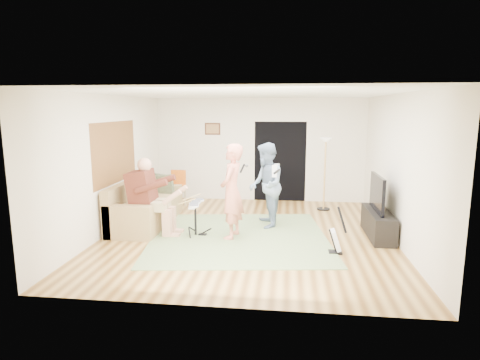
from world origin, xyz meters
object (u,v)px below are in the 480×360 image
object	(u,v)px
guitarist	(266,185)
torchiere_lamp	(325,161)
tv_cabinet	(378,224)
dining_chair	(177,194)
drum_kit	(196,221)
guitar_spare	(336,240)
television	(377,193)
sofa	(143,210)
singer	(232,192)

from	to	relation	value
guitarist	torchiere_lamp	size ratio (longest dim) A/B	1.00
tv_cabinet	dining_chair	bearing A→B (deg)	157.77
drum_kit	tv_cabinet	size ratio (longest dim) A/B	0.49
guitar_spare	guitarist	bearing A→B (deg)	131.80
torchiere_lamp	television	xyz separation A→B (m)	(0.81, -2.00, -0.35)
sofa	singer	distance (m)	2.22
sofa	torchiere_lamp	size ratio (longest dim) A/B	1.31
sofa	drum_kit	size ratio (longest dim) A/B	3.38
guitarist	guitar_spare	distance (m)	2.03
dining_chair	television	size ratio (longest dim) A/B	0.88
tv_cabinet	television	world-z (taller)	television
tv_cabinet	sofa	bearing A→B (deg)	176.56
guitar_spare	tv_cabinet	world-z (taller)	guitar_spare
guitarist	guitar_spare	xyz separation A→B (m)	(1.28, -1.43, -0.64)
singer	torchiere_lamp	xyz separation A→B (m)	(1.92, 2.41, 0.30)
singer	guitarist	xyz separation A→B (m)	(0.59, 0.81, -0.02)
dining_chair	singer	bearing A→B (deg)	-47.68
drum_kit	torchiere_lamp	world-z (taller)	torchiere_lamp
guitarist	torchiere_lamp	distance (m)	2.10
singer	television	bearing A→B (deg)	107.16
singer	torchiere_lamp	size ratio (longest dim) A/B	1.03
singer	guitar_spare	distance (m)	2.08
television	guitarist	bearing A→B (deg)	169.33
sofa	torchiere_lamp	distance (m)	4.39
dining_chair	guitar_spare	bearing A→B (deg)	-33.53
drum_kit	tv_cabinet	distance (m)	3.52
singer	television	world-z (taller)	singer
guitarist	television	world-z (taller)	guitarist
guitarist	tv_cabinet	distance (m)	2.31
singer	guitarist	distance (m)	1.01
tv_cabinet	television	bearing A→B (deg)	180.00
tv_cabinet	torchiere_lamp	bearing A→B (deg)	113.28
sofa	guitar_spare	xyz separation A→B (m)	(3.90, -1.32, -0.08)
singer	guitarist	world-z (taller)	singer
sofa	drum_kit	bearing A→B (deg)	-26.52
guitar_spare	tv_cabinet	bearing A→B (deg)	48.66
dining_chair	television	distance (m)	4.83
drum_kit	dining_chair	distance (m)	2.40
guitarist	singer	bearing A→B (deg)	-45.69
singer	drum_kit	bearing A→B (deg)	-85.40
sofa	television	xyz separation A→B (m)	(4.75, -0.29, 0.54)
guitarist	tv_cabinet	bearing A→B (deg)	69.99
torchiere_lamp	television	distance (m)	2.18
drum_kit	guitarist	bearing A→B (deg)	30.21
singer	sofa	bearing A→B (deg)	-100.51
sofa	singer	bearing A→B (deg)	-19.11
television	guitar_spare	bearing A→B (deg)	-129.73
guitarist	guitar_spare	world-z (taller)	guitarist
guitarist	dining_chair	size ratio (longest dim) A/B	1.92
singer	torchiere_lamp	distance (m)	3.10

